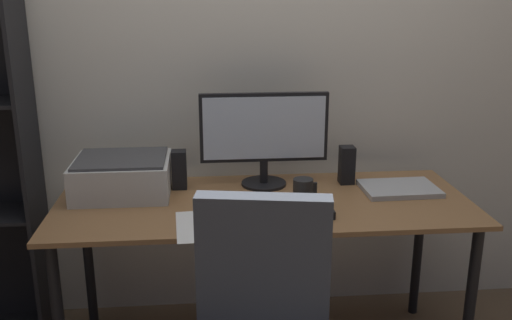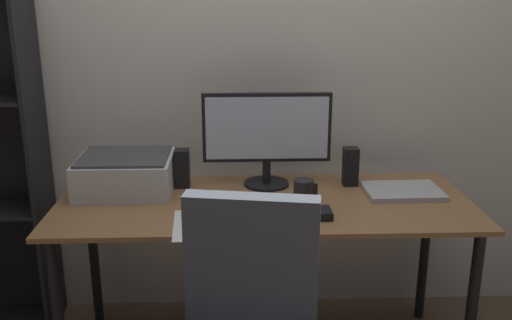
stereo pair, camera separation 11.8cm
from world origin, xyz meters
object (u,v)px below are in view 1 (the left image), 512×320
(desk, at_px, (264,219))
(laptop, at_px, (399,188))
(printer, at_px, (122,176))
(mouse, at_px, (325,212))
(coffee_mug, at_px, (303,190))
(monitor, at_px, (264,133))
(speaker_left, at_px, (179,170))
(keyboard, at_px, (268,215))
(speaker_right, at_px, (347,165))

(desk, relative_size, laptop, 5.35)
(desk, bearing_deg, printer, 166.42)
(mouse, relative_size, coffee_mug, 0.97)
(monitor, relative_size, speaker_left, 3.30)
(desk, bearing_deg, speaker_left, 151.34)
(coffee_mug, relative_size, speaker_left, 0.58)
(keyboard, distance_m, printer, 0.67)
(laptop, height_order, speaker_right, speaker_right)
(mouse, xyz_separation_m, speaker_left, (-0.57, 0.37, 0.07))
(desk, xyz_separation_m, monitor, (0.02, 0.20, 0.32))
(monitor, height_order, speaker_left, monitor)
(desk, relative_size, keyboard, 5.91)
(monitor, bearing_deg, desk, -95.88)
(keyboard, bearing_deg, printer, 153.17)
(coffee_mug, bearing_deg, speaker_right, 42.09)
(speaker_right, bearing_deg, speaker_left, 180.00)
(keyboard, bearing_deg, monitor, 88.15)
(keyboard, xyz_separation_m, speaker_right, (0.40, 0.37, 0.08))
(coffee_mug, distance_m, speaker_right, 0.32)
(speaker_right, bearing_deg, monitor, 178.79)
(monitor, bearing_deg, laptop, -12.94)
(speaker_right, xyz_separation_m, printer, (-0.98, -0.05, -0.00))
(mouse, bearing_deg, monitor, 115.63)
(coffee_mug, distance_m, laptop, 0.45)
(monitor, xyz_separation_m, coffee_mug, (0.14, -0.22, -0.19))
(laptop, bearing_deg, speaker_right, 147.20)
(keyboard, bearing_deg, mouse, 0.71)
(desk, xyz_separation_m, speaker_left, (-0.35, 0.19, 0.17))
(monitor, distance_m, printer, 0.63)
(mouse, xyz_separation_m, printer, (-0.81, 0.32, 0.06))
(mouse, xyz_separation_m, speaker_right, (0.17, 0.37, 0.07))
(keyboard, xyz_separation_m, speaker_left, (-0.35, 0.37, 0.08))
(laptop, xyz_separation_m, speaker_right, (-0.20, 0.12, 0.07))
(coffee_mug, height_order, printer, printer)
(keyboard, relative_size, speaker_right, 1.71)
(desk, distance_m, coffee_mug, 0.21)
(coffee_mug, bearing_deg, speaker_left, 157.73)
(keyboard, height_order, mouse, mouse)
(monitor, distance_m, speaker_left, 0.40)
(keyboard, distance_m, coffee_mug, 0.23)
(coffee_mug, xyz_separation_m, printer, (-0.75, 0.16, 0.03))
(speaker_right, distance_m, printer, 0.99)
(mouse, relative_size, printer, 0.24)
(laptop, bearing_deg, coffee_mug, -170.35)
(speaker_left, xyz_separation_m, printer, (-0.24, -0.05, -0.00))
(mouse, height_order, laptop, mouse)
(coffee_mug, bearing_deg, monitor, 122.76)
(coffee_mug, bearing_deg, printer, 167.97)
(coffee_mug, bearing_deg, desk, 173.77)
(keyboard, distance_m, speaker_right, 0.55)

